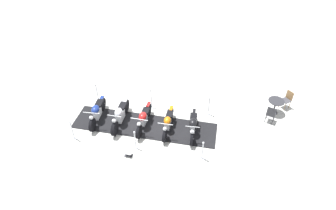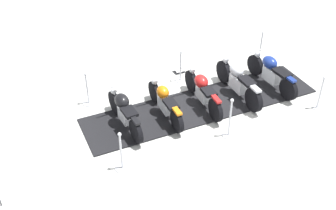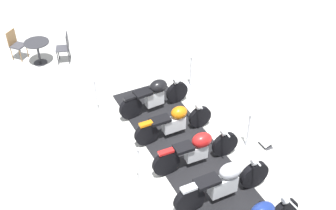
% 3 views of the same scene
% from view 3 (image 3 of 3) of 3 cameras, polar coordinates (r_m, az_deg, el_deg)
% --- Properties ---
extents(ground_plane, '(80.00, 80.00, 0.00)m').
position_cam_3_polar(ground_plane, '(10.50, 3.60, -7.73)').
color(ground_plane, silver).
extents(display_platform, '(4.95, 6.63, 0.04)m').
position_cam_3_polar(display_platform, '(10.48, 3.61, -7.66)').
color(display_platform, black).
rests_on(display_platform, ground_plane).
extents(motorcycle_chrome, '(2.03, 1.32, 1.00)m').
position_cam_3_polar(motorcycle_chrome, '(9.47, 7.32, -9.89)').
color(motorcycle_chrome, black).
rests_on(motorcycle_chrome, display_platform).
extents(motorcycle_maroon, '(1.95, 1.24, 0.96)m').
position_cam_3_polar(motorcycle_maroon, '(10.15, 3.92, -5.63)').
color(motorcycle_maroon, black).
rests_on(motorcycle_maroon, display_platform).
extents(motorcycle_copper, '(1.86, 1.22, 0.89)m').
position_cam_3_polar(motorcycle_copper, '(10.93, 0.90, -2.10)').
color(motorcycle_copper, black).
rests_on(motorcycle_copper, display_platform).
extents(motorcycle_black, '(1.73, 1.28, 0.93)m').
position_cam_3_polar(motorcycle_black, '(11.71, -1.63, 1.37)').
color(motorcycle_black, black).
rests_on(motorcycle_black, display_platform).
extents(stanchion_left_mid, '(0.34, 0.34, 1.16)m').
position_cam_3_polar(stanchion_left_mid, '(9.80, -3.73, -8.89)').
color(stanchion_left_mid, silver).
rests_on(stanchion_left_mid, ground_plane).
extents(stanchion_right_rear, '(0.36, 0.36, 1.02)m').
position_cam_3_polar(stanchion_right_rear, '(12.78, 2.95, 3.61)').
color(stanchion_right_rear, silver).
rests_on(stanchion_right_rear, ground_plane).
extents(stanchion_left_rear, '(0.36, 0.36, 1.09)m').
position_cam_3_polar(stanchion_left_rear, '(11.88, -9.25, 0.22)').
color(stanchion_left_rear, silver).
rests_on(stanchion_left_rear, ground_plane).
extents(stanchion_right_mid, '(0.31, 0.31, 1.05)m').
position_cam_3_polar(stanchion_right_mid, '(10.87, 10.29, -3.94)').
color(stanchion_right_mid, silver).
rests_on(stanchion_right_mid, ground_plane).
extents(info_placard, '(0.39, 0.41, 0.23)m').
position_cam_3_polar(info_placard, '(11.16, 12.61, -4.85)').
color(info_placard, '#333338').
rests_on(info_placard, ground_plane).
extents(cafe_table, '(0.77, 0.77, 0.76)m').
position_cam_3_polar(cafe_table, '(14.26, -16.60, 7.19)').
color(cafe_table, '#2D2D33').
rests_on(cafe_table, ground_plane).
extents(cafe_chair_near_table, '(0.50, 0.50, 0.96)m').
position_cam_3_polar(cafe_chair_near_table, '(14.76, -19.20, 7.60)').
color(cafe_chair_near_table, olive).
rests_on(cafe_chair_near_table, ground_plane).
extents(cafe_chair_across_table, '(0.48, 0.48, 0.97)m').
position_cam_3_polar(cafe_chair_across_table, '(14.14, -13.28, 7.45)').
color(cafe_chair_across_table, '#2D2D33').
rests_on(cafe_chair_across_table, ground_plane).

